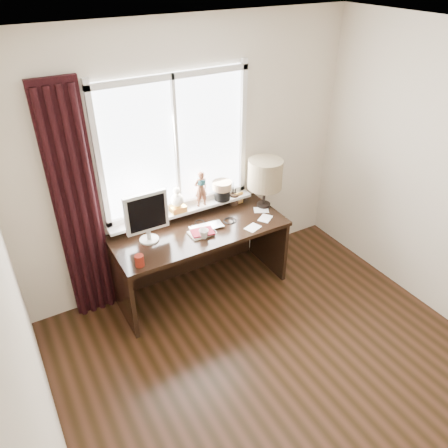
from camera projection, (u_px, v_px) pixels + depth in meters
floor at (308, 402)px, 3.46m from camera, size 3.50×4.00×0.00m
ceiling at (365, 59)px, 2.07m from camera, size 3.50×4.00×0.00m
wall_back at (190, 161)px, 4.22m from camera, size 3.50×0.00×2.60m
wall_left at (42, 393)px, 2.02m from camera, size 0.00×4.00×2.60m
laptop at (207, 227)px, 4.21m from camera, size 0.35×0.24×0.03m
mug at (204, 234)px, 4.06m from camera, size 0.11×0.11×0.09m
red_cup at (139, 261)px, 3.70m from camera, size 0.08×0.08×0.10m
window at (180, 164)px, 4.13m from camera, size 1.52×0.22×1.40m
curtain at (78, 211)px, 3.78m from camera, size 0.38×0.09×2.25m
desk at (196, 245)px, 4.41m from camera, size 1.70×0.70×0.75m
monitor at (147, 215)px, 3.90m from camera, size 0.40×0.18×0.49m
notebook_stack at (202, 233)px, 4.12m from camera, size 0.24×0.19×0.03m
brush_holder at (234, 199)px, 4.58m from camera, size 0.09×0.09×0.25m
icon_frame at (239, 198)px, 4.59m from camera, size 0.10×0.02×0.13m
table_lamp at (265, 175)px, 4.39m from camera, size 0.35×0.35×0.52m
loose_papers at (260, 218)px, 4.37m from camera, size 0.44×0.40×0.00m
desk_cables at (222, 221)px, 4.32m from camera, size 0.40×0.26×0.01m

